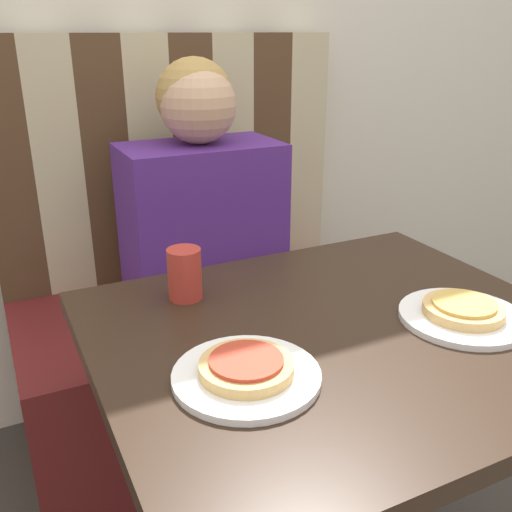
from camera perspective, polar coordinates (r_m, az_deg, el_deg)
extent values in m
cube|color=#5B1919|center=(1.80, -4.84, -11.18)|extent=(1.07, 0.58, 0.48)
cube|color=#4C331E|center=(1.72, -23.60, 7.42)|extent=(0.13, 0.06, 0.73)
cube|color=tan|center=(1.73, -19.18, 8.10)|extent=(0.13, 0.06, 0.73)
cube|color=#4C331E|center=(1.75, -14.82, 8.72)|extent=(0.13, 0.06, 0.73)
cube|color=tan|center=(1.78, -10.56, 9.28)|extent=(0.13, 0.06, 0.73)
cube|color=#4C331E|center=(1.82, -6.46, 9.77)|extent=(0.13, 0.06, 0.73)
cube|color=tan|center=(1.87, -2.53, 10.19)|extent=(0.13, 0.06, 0.73)
cube|color=#4C331E|center=(1.92, 1.19, 10.55)|extent=(0.13, 0.06, 0.73)
cube|color=tan|center=(1.99, 4.69, 10.84)|extent=(0.13, 0.06, 0.73)
cube|color=black|center=(1.04, 8.30, -7.95)|extent=(0.86, 0.74, 0.03)
cylinder|color=black|center=(1.26, 7.35, -22.38)|extent=(0.10, 0.10, 0.69)
cube|color=#4C237A|center=(1.60, -5.36, 3.07)|extent=(0.42, 0.24, 0.46)
sphere|color=tan|center=(1.53, -5.80, 14.78)|extent=(0.20, 0.20, 0.20)
sphere|color=#AD8447|center=(1.55, -6.16, 15.53)|extent=(0.20, 0.20, 0.20)
cylinder|color=white|center=(0.88, -0.97, -11.90)|extent=(0.23, 0.23, 0.01)
cylinder|color=white|center=(1.11, 19.92, -5.75)|extent=(0.23, 0.23, 0.01)
cylinder|color=tan|center=(0.88, -0.97, -11.08)|extent=(0.14, 0.14, 0.02)
cylinder|color=#B73823|center=(0.87, -0.98, -10.40)|extent=(0.11, 0.11, 0.01)
cylinder|color=tan|center=(1.11, 20.02, -5.06)|extent=(0.14, 0.14, 0.02)
cylinder|color=gold|center=(1.10, 20.10, -4.49)|extent=(0.11, 0.11, 0.01)
cylinder|color=#B23328|center=(1.12, -7.15, -1.79)|extent=(0.07, 0.07, 0.10)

